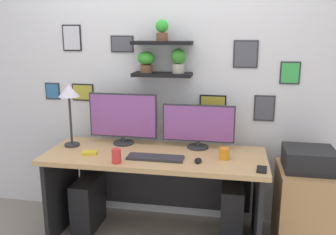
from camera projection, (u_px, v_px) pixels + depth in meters
The scene contains 15 objects.
back_wall_assembly at pixel (165, 73), 3.22m from camera, with size 4.40×0.24×2.70m.
desk at pixel (157, 174), 3.05m from camera, with size 1.79×0.68×0.75m.
monitor_left at pixel (123, 118), 3.16m from camera, with size 0.60×0.18×0.45m.
monitor_right at pixel (198, 126), 3.05m from camera, with size 0.61×0.18×0.37m.
keyboard at pixel (155, 158), 2.82m from camera, with size 0.44×0.14×0.02m, color #2D2D33.
computer_mouse at pixel (198, 160), 2.75m from camera, with size 0.06×0.09×0.03m, color black.
desk_lamp at pixel (69, 97), 3.05m from camera, with size 0.17×0.17×0.54m.
cell_phone at pixel (262, 169), 2.60m from camera, with size 0.07×0.14×0.01m, color black.
coffee_mug at pixel (224, 153), 2.81m from camera, with size 0.08×0.08×0.09m, color orange.
scissors_tray at pixel (89, 153), 2.93m from camera, with size 0.12×0.08×0.02m, color yellow.
water_cup at pixel (116, 156), 2.73m from camera, with size 0.07×0.07×0.11m, color red.
drawer_cabinet at pixel (304, 208), 2.91m from camera, with size 0.44×0.50×0.67m, color tan.
printer at pixel (309, 159), 2.81m from camera, with size 0.38×0.34×0.17m, color black.
computer_tower_left at pixel (88, 203), 3.22m from camera, with size 0.18×0.40×0.45m, color black.
computer_tower_right at pixel (232, 211), 3.06m from camera, with size 0.18×0.40×0.48m, color black.
Camera 1 is at (0.61, -2.73, 1.72)m, focal length 38.68 mm.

